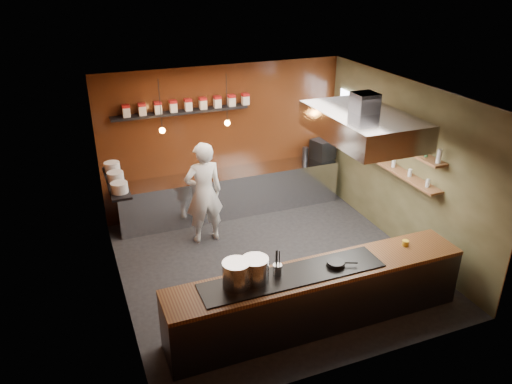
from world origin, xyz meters
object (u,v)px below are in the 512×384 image
stockpot_large (236,274)px  chef (204,193)px  espresso_machine (323,149)px  stockpot_small (255,270)px  extractor_hood (363,125)px

stockpot_large → chef: bearing=82.3°
stockpot_large → espresso_machine: 4.99m
stockpot_large → espresso_machine: (3.30, 3.75, -0.01)m
stockpot_large → stockpot_small: stockpot_large is taller
extractor_hood → espresso_machine: extractor_hood is taller
stockpot_large → espresso_machine: size_ratio=0.87×
extractor_hood → espresso_machine: size_ratio=4.71×
stockpot_small → chef: size_ratio=0.19×
extractor_hood → stockpot_small: size_ratio=5.47×
extractor_hood → stockpot_large: size_ratio=5.42×
chef → stockpot_large: bearing=80.5°
extractor_hood → stockpot_large: (-2.50, -1.16, -1.39)m
chef → stockpot_small: bearing=85.8°
extractor_hood → chef: bearing=141.4°
stockpot_small → stockpot_large: bearing=-176.5°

